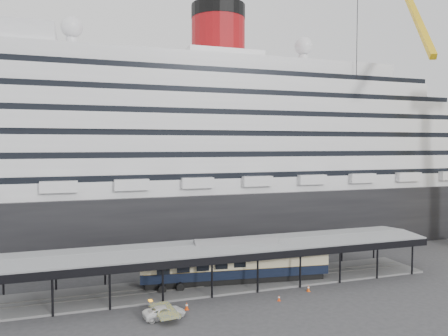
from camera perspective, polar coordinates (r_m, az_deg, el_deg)
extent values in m
plane|color=#343436|center=(53.20, 1.82, -16.55)|extent=(200.00, 200.00, 0.00)
cube|color=black|center=(81.89, -6.10, -6.01)|extent=(130.00, 30.00, 10.00)
cylinder|color=maroon|center=(85.27, -0.75, 16.29)|extent=(10.00, 10.00, 9.00)
cylinder|color=black|center=(86.63, -0.76, 19.67)|extent=(10.10, 10.10, 2.50)
sphere|color=silver|center=(81.41, -19.27, 16.98)|extent=(3.60, 3.60, 3.60)
sphere|color=silver|center=(92.36, 10.33, 15.39)|extent=(3.60, 3.60, 3.60)
cube|color=slate|center=(57.63, 0.02, -14.87)|extent=(56.00, 8.00, 0.24)
cube|color=slate|center=(56.93, 0.26, -14.93)|extent=(54.00, 0.08, 0.10)
cube|color=slate|center=(58.23, -0.22, -14.51)|extent=(54.00, 0.08, 0.10)
cube|color=black|center=(52.34, 1.64, -11.78)|extent=(56.00, 0.18, 0.90)
cube|color=black|center=(60.61, -1.37, -9.73)|extent=(56.00, 0.18, 0.90)
cube|color=slate|center=(56.28, 0.02, -9.96)|extent=(56.00, 9.00, 0.24)
cube|color=yellow|center=(86.78, 24.06, 17.02)|extent=(11.42, 18.78, 16.80)
cylinder|color=black|center=(82.70, 16.83, 6.89)|extent=(0.12, 0.12, 47.21)
imported|color=white|center=(47.71, -7.80, -18.15)|extent=(4.59, 2.49, 1.22)
cube|color=black|center=(57.97, 1.52, -14.24)|extent=(23.24, 5.56, 0.77)
cube|color=black|center=(57.68, 1.52, -13.30)|extent=(24.39, 6.14, 1.21)
cube|color=beige|center=(57.33, 1.53, -12.03)|extent=(24.40, 6.18, 1.43)
cube|color=black|center=(57.09, 1.53, -11.13)|extent=(24.39, 6.14, 0.44)
cube|color=#E4420C|center=(49.79, -4.89, -17.94)|extent=(0.47, 0.47, 0.03)
cone|color=#E4420C|center=(49.65, -4.89, -17.49)|extent=(0.40, 0.40, 0.82)
cylinder|color=white|center=(49.62, -4.89, -17.40)|extent=(0.26, 0.26, 0.16)
cube|color=#E13C0C|center=(52.51, 7.20, -16.83)|extent=(0.45, 0.45, 0.03)
cone|color=#E13C0C|center=(52.39, 7.20, -16.48)|extent=(0.38, 0.38, 0.67)
cylinder|color=white|center=(52.37, 7.20, -16.41)|extent=(0.21, 0.21, 0.13)
cube|color=#EE510D|center=(56.15, 10.96, -15.52)|extent=(0.44, 0.44, 0.03)
cone|color=#EE510D|center=(56.02, 10.97, -15.14)|extent=(0.37, 0.37, 0.78)
cylinder|color=white|center=(56.00, 10.97, -15.07)|extent=(0.25, 0.25, 0.15)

